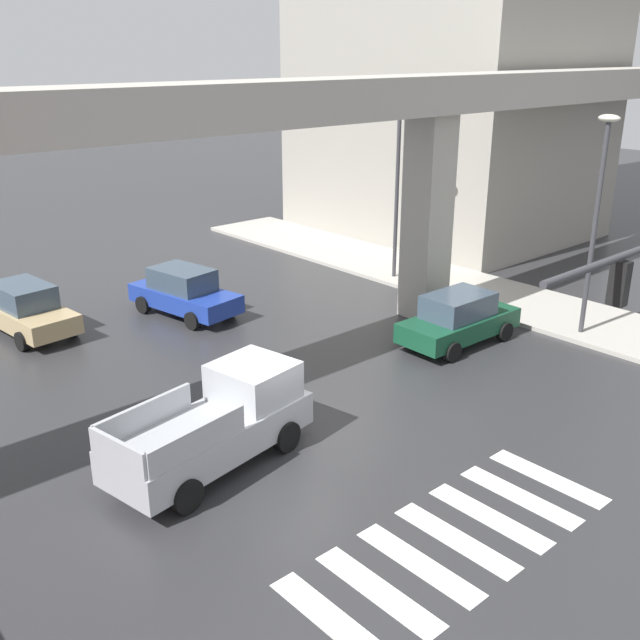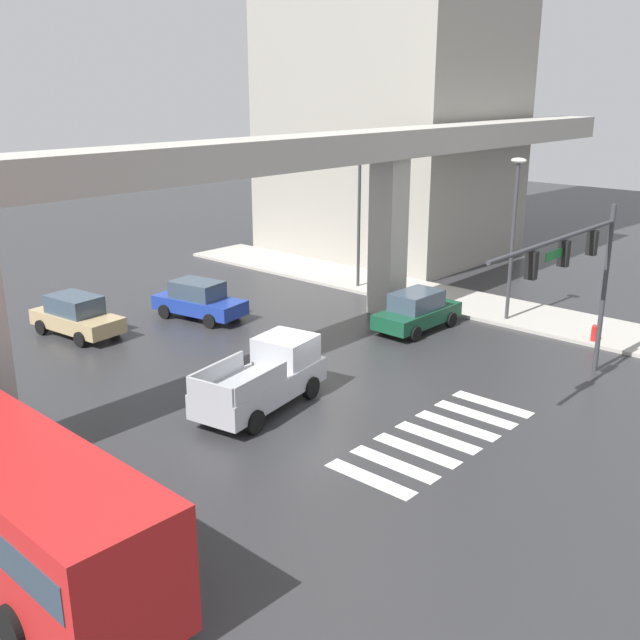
% 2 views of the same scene
% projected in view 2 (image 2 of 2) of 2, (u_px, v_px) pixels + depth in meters
% --- Properties ---
extents(ground_plane, '(120.00, 120.00, 0.00)m').
position_uv_depth(ground_plane, '(310.00, 392.00, 25.63)').
color(ground_plane, '#2D2D30').
extents(crosswalk_stripes, '(7.15, 2.80, 0.01)m').
position_uv_depth(crosswalk_stripes, '(438.00, 437.00, 22.31)').
color(crosswalk_stripes, silver).
rests_on(crosswalk_stripes, ground).
extents(elevated_overpass, '(57.67, 2.11, 8.31)m').
position_uv_depth(elevated_overpass, '(229.00, 175.00, 25.88)').
color(elevated_overpass, '#ADA89E').
rests_on(elevated_overpass, ground).
extents(sidewalk_east, '(4.00, 36.00, 0.15)m').
position_uv_depth(sidewalk_east, '(460.00, 302.00, 36.12)').
color(sidewalk_east, '#ADA89E').
rests_on(sidewalk_east, ground).
extents(pickup_truck, '(5.35, 2.73, 2.08)m').
position_uv_depth(pickup_truck, '(266.00, 377.00, 24.29)').
color(pickup_truck, '#A8AAAF').
rests_on(pickup_truck, ground).
extents(sedan_blue, '(2.49, 4.53, 1.72)m').
position_uv_depth(sedan_blue, '(199.00, 300.00, 33.56)').
color(sedan_blue, '#1E3899').
rests_on(sedan_blue, ground).
extents(sedan_tan, '(2.27, 4.45, 1.72)m').
position_uv_depth(sedan_tan, '(76.00, 316.00, 31.27)').
color(sedan_tan, tan).
rests_on(sedan_tan, ground).
extents(sedan_dark_green, '(4.33, 2.03, 1.72)m').
position_uv_depth(sedan_dark_green, '(417.00, 311.00, 31.94)').
color(sedan_dark_green, '#14472D').
rests_on(sedan_dark_green, ground).
extents(traffic_signal_mast, '(8.69, 0.32, 6.20)m').
position_uv_depth(traffic_signal_mast, '(577.00, 263.00, 24.29)').
color(traffic_signal_mast, '#38383D').
rests_on(traffic_signal_mast, ground).
extents(street_lamp_near_corner, '(0.44, 0.70, 7.24)m').
position_uv_depth(street_lamp_near_corner, '(514.00, 221.00, 31.92)').
color(street_lamp_near_corner, '#38383D').
rests_on(street_lamp_near_corner, ground).
extents(street_lamp_mid_block, '(0.44, 0.70, 7.24)m').
position_uv_depth(street_lamp_mid_block, '(359.00, 201.00, 37.37)').
color(street_lamp_mid_block, '#38383D').
rests_on(street_lamp_mid_block, ground).
extents(fire_hydrant, '(0.24, 0.24, 0.85)m').
position_uv_depth(fire_hydrant, '(594.00, 334.00, 30.24)').
color(fire_hydrant, red).
rests_on(fire_hydrant, ground).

